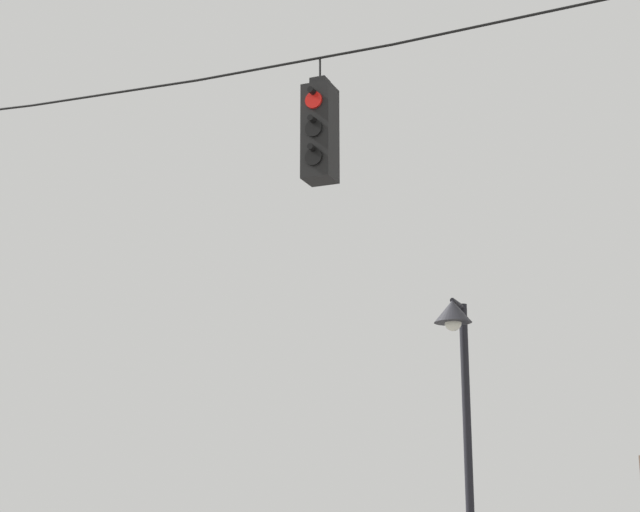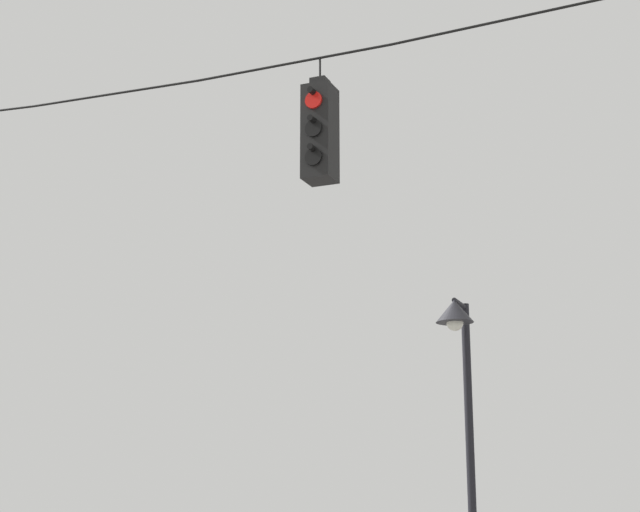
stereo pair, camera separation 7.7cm
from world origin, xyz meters
name	(u,v)px [view 2 (the right image)]	position (x,y,z in m)	size (l,w,h in m)	color
span_wire	(291,52)	(0.00, -0.24, 6.99)	(17.35, 0.03, 0.47)	black
traffic_light_near_right_pole	(320,132)	(0.37, -0.25, 5.93)	(0.34, 0.46, 1.48)	black
street_lamp	(461,372)	(0.86, 3.70, 3.67)	(0.54, 0.92, 4.71)	black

